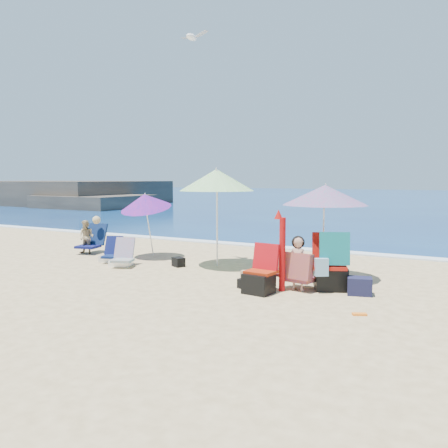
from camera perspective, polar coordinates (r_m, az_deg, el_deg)
The scene contains 20 objects.
ground at distance 9.27m, azimuth -1.38°, elevation -7.40°, with size 120.00×120.00×0.00m.
sea at distance 53.03m, azimuth 24.03°, elevation 2.82°, with size 120.00×80.00×0.12m.
foam at distance 13.83m, azimuth 9.37°, elevation -3.06°, with size 120.00×0.50×0.04m.
headland at distance 42.12m, azimuth -20.22°, elevation 3.21°, with size 20.50×11.50×2.60m.
umbrella_turquoise at distance 9.62m, azimuth 12.41°, elevation 3.52°, with size 2.12×2.12×2.00m.
umbrella_striped at distance 10.82m, azimuth -0.94°, elevation 5.46°, with size 2.30×2.30×2.36m.
umbrella_blue at distance 12.24m, azimuth -9.74°, elevation 2.77°, with size 1.45×1.50×1.83m.
furled_umbrella at distance 8.60m, azimuth 7.14°, elevation -2.80°, with size 0.26×0.20×1.52m.
chair_navy at distance 12.02m, azimuth -13.80°, elevation -3.74°, with size 0.76×0.73×0.63m.
chair_rainbow at distance 11.35m, azimuth -12.51°, elevation -4.20°, with size 0.78×0.78×0.67m.
camp_chair_left at distance 8.51m, azimuth 4.47°, elevation -6.75°, with size 0.56×0.60×0.89m.
camp_chair_right at distance 8.92m, azimuth 13.06°, elevation -5.41°, with size 0.83×0.90×1.12m.
person_center at distance 8.75m, azimuth 9.06°, elevation -4.96°, with size 0.73×0.61×1.02m.
person_left at distance 13.44m, azimuth -16.46°, elevation -1.51°, with size 0.68×0.91×1.05m.
bag_black_a at distance 11.07m, azimuth -5.67°, elevation -4.71°, with size 0.37×0.33×0.22m.
bag_tan at distance 9.49m, azimuth 2.90°, elevation -6.45°, with size 0.28×0.22×0.21m.
bag_navy_b at distance 8.73m, azimuth 16.45°, elevation -7.39°, with size 0.49×0.42×0.32m.
bag_black_b at distance 8.87m, azimuth 2.54°, elevation -7.40°, with size 0.27×0.22×0.18m.
orange_item at distance 7.50m, azimuth 16.44°, elevation -10.68°, with size 0.24×0.18×0.03m.
seagull at distance 11.69m, azimuth -4.01°, elevation 22.11°, with size 0.85×0.40×0.14m.
Camera 1 is at (4.57, -7.79, 2.09)m, focal length 36.89 mm.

